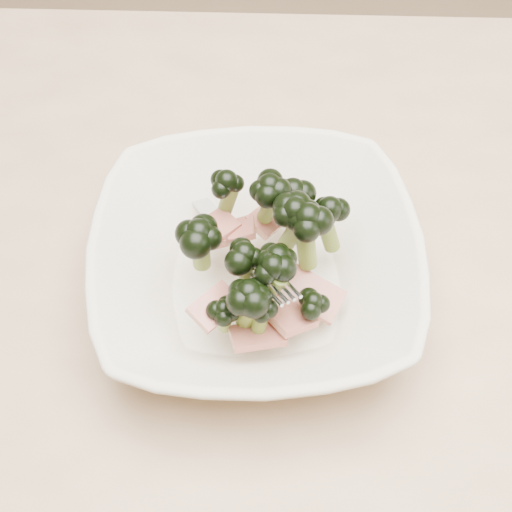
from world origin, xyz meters
The scene contains 3 objects.
ground centered at (0.00, 0.00, 0.00)m, with size 4.00×4.00×0.00m, color tan.
dining_table centered at (0.00, 0.00, 0.65)m, with size 1.20×0.80×0.75m.
broccoli_dish centered at (-0.10, -0.03, 0.79)m, with size 0.31×0.31×0.12m.
Camera 1 is at (-0.09, -0.40, 1.30)m, focal length 50.00 mm.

